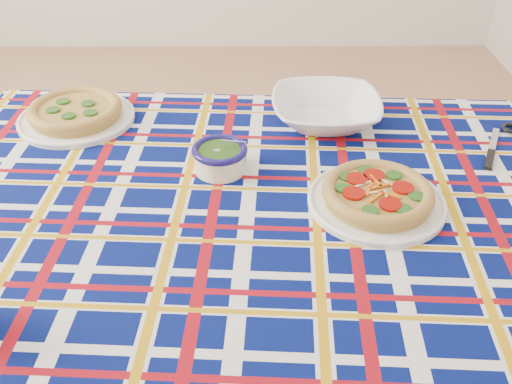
{
  "coord_description": "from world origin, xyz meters",
  "views": [
    {
      "loc": [
        0.54,
        -1.44,
        1.33
      ],
      "look_at": [
        0.54,
        -0.56,
        0.7
      ],
      "focal_mm": 40.0,
      "sensor_mm": 36.0,
      "label": 1
    }
  ],
  "objects_px": {
    "main_focaccia_plate": "(377,193)",
    "pesto_bowl": "(220,156)",
    "serving_bowl": "(326,110)",
    "dining_table": "(281,230)"
  },
  "relations": [
    {
      "from": "dining_table",
      "to": "serving_bowl",
      "type": "xyz_separation_m",
      "value": [
        0.12,
        0.32,
        0.1
      ]
    },
    {
      "from": "main_focaccia_plate",
      "to": "dining_table",
      "type": "bearing_deg",
      "value": 176.96
    },
    {
      "from": "main_focaccia_plate",
      "to": "serving_bowl",
      "type": "relative_size",
      "value": 1.06
    },
    {
      "from": "main_focaccia_plate",
      "to": "pesto_bowl",
      "type": "bearing_deg",
      "value": 158.1
    },
    {
      "from": "main_focaccia_plate",
      "to": "pesto_bowl",
      "type": "height_order",
      "value": "pesto_bowl"
    },
    {
      "from": "dining_table",
      "to": "pesto_bowl",
      "type": "distance_m",
      "value": 0.2
    },
    {
      "from": "dining_table",
      "to": "serving_bowl",
      "type": "height_order",
      "value": "serving_bowl"
    },
    {
      "from": "main_focaccia_plate",
      "to": "pesto_bowl",
      "type": "relative_size",
      "value": 2.35
    },
    {
      "from": "dining_table",
      "to": "main_focaccia_plate",
      "type": "distance_m",
      "value": 0.2
    },
    {
      "from": "serving_bowl",
      "to": "dining_table",
      "type": "bearing_deg",
      "value": -109.99
    }
  ]
}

